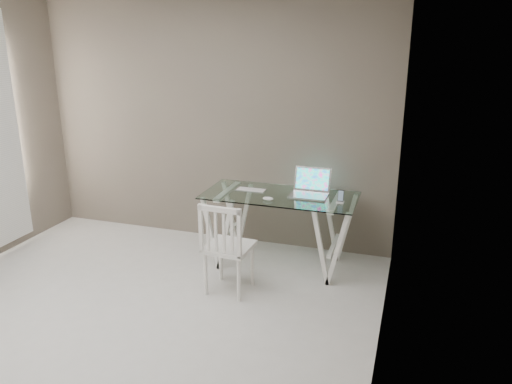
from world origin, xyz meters
TOP-DOWN VIEW (x-y plane):
  - room at (-0.06, 0.02)m, footprint 4.50×4.52m
  - desk at (0.92, 1.74)m, footprint 1.50×0.70m
  - chair at (0.62, 1.01)m, footprint 0.42×0.42m
  - laptop at (1.19, 1.85)m, footprint 0.36×0.33m
  - keyboard at (0.60, 1.79)m, footprint 0.30×0.13m
  - mouse at (0.85, 1.54)m, footprint 0.10×0.06m
  - phone_dock at (1.52, 1.68)m, footprint 0.07×0.07m

SIDE VIEW (x-z plane):
  - desk at x=0.92m, z-range 0.01..0.76m
  - chair at x=0.62m, z-range 0.04..0.92m
  - keyboard at x=0.60m, z-range 0.75..0.75m
  - mouse at x=0.85m, z-range 0.75..0.78m
  - phone_dock at x=1.52m, z-range 0.72..0.84m
  - laptop at x=1.19m, z-range 0.68..0.93m
  - room at x=-0.06m, z-range 0.36..3.07m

